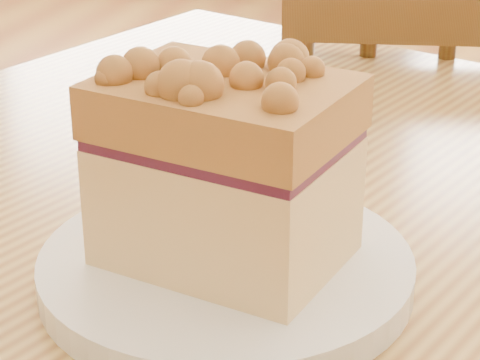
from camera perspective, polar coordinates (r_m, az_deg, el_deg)
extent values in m
cylinder|color=black|center=(1.23, -1.83, -8.89)|extent=(0.06, 0.06, 0.71)
cube|color=brown|center=(1.28, 10.27, -5.45)|extent=(0.44, 0.44, 0.04)
cylinder|color=brown|center=(1.52, 3.46, -9.57)|extent=(0.03, 0.03, 0.38)
cylinder|color=brown|center=(1.03, 3.41, 0.06)|extent=(0.03, 0.03, 0.41)
cube|color=brown|center=(0.98, 12.71, 9.75)|extent=(0.34, 0.10, 0.05)
cylinder|color=brown|center=(1.05, 11.73, -0.70)|extent=(0.02, 0.02, 0.36)
cylinder|color=brown|center=(1.04, 7.33, -0.54)|extent=(0.02, 0.02, 0.36)
cylinder|color=white|center=(0.55, -0.87, -5.43)|extent=(0.22, 0.22, 0.02)
cylinder|color=white|center=(0.55, -0.87, -5.87)|extent=(0.15, 0.15, 0.01)
cube|color=#EBC684|center=(0.53, -0.90, -1.29)|extent=(0.15, 0.12, 0.07)
cube|color=#47142D|center=(0.51, -0.93, 2.56)|extent=(0.15, 0.12, 0.01)
cube|color=#B17937|center=(0.51, -0.94, 4.48)|extent=(0.15, 0.13, 0.03)
sphere|color=#B17937|center=(0.50, -5.23, 6.45)|extent=(0.03, 0.03, 0.03)
sphere|color=#B17937|center=(0.52, -3.55, 7.30)|extent=(0.02, 0.02, 0.02)
sphere|color=#B17937|center=(0.54, -0.63, 7.80)|extent=(0.02, 0.02, 0.02)
sphere|color=#B17937|center=(0.46, -1.42, 4.73)|extent=(0.01, 0.01, 0.01)
sphere|color=#B17937|center=(0.47, 1.63, 5.35)|extent=(0.02, 0.02, 0.02)
sphere|color=#B17937|center=(0.52, -0.31, 7.31)|extent=(0.02, 0.02, 0.02)
sphere|color=#B17937|center=(0.54, -4.02, 7.64)|extent=(0.02, 0.02, 0.02)
sphere|color=#B17937|center=(0.51, -0.28, 6.87)|extent=(0.02, 0.02, 0.02)
sphere|color=#B17937|center=(0.52, -1.04, 7.28)|extent=(0.02, 0.02, 0.02)
sphere|color=#B17937|center=(0.51, 3.75, 6.77)|extent=(0.02, 0.02, 0.02)
sphere|color=#B17937|center=(0.50, 1.43, 6.66)|extent=(0.02, 0.02, 0.02)
sphere|color=#B17937|center=(0.46, -1.40, 5.11)|extent=(0.03, 0.03, 0.03)
sphere|color=#B17937|center=(0.50, 3.56, 6.69)|extent=(0.02, 0.02, 0.02)
sphere|color=#B17937|center=(0.50, 1.51, 6.64)|extent=(0.03, 0.03, 0.03)
sphere|color=#B17937|center=(0.51, 0.88, 7.15)|extent=(0.02, 0.02, 0.02)
sphere|color=#B17937|center=(0.52, -1.64, 7.17)|extent=(0.02, 0.02, 0.02)
sphere|color=#B17937|center=(0.49, -6.69, 6.07)|extent=(0.02, 0.02, 0.02)
sphere|color=#B17937|center=(0.49, -5.15, 5.94)|extent=(0.02, 0.02, 0.02)
sphere|color=#B17937|center=(0.54, -3.57, 7.71)|extent=(0.01, 0.01, 0.01)
sphere|color=#B17937|center=(0.47, -0.41, 5.23)|extent=(0.01, 0.01, 0.01)
sphere|color=#B17937|center=(0.55, -6.20, 6.27)|extent=(0.01, 0.01, 0.01)
sphere|color=#B17937|center=(0.54, -8.29, 3.88)|extent=(0.02, 0.02, 0.02)
sphere|color=#B17937|center=(0.55, -6.11, 6.98)|extent=(0.02, 0.02, 0.02)
sphere|color=#B17937|center=(0.56, -5.55, 4.64)|extent=(0.01, 0.01, 0.01)
sphere|color=#B17937|center=(0.53, -8.84, 3.55)|extent=(0.01, 0.01, 0.01)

